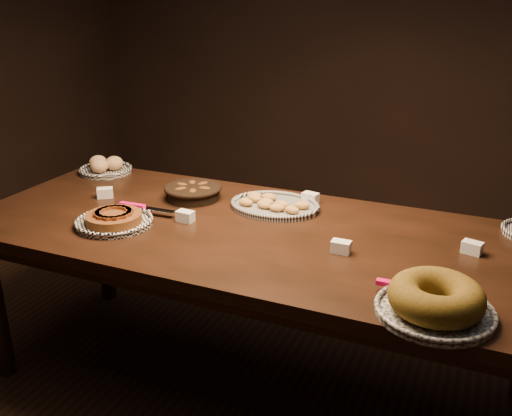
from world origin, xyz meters
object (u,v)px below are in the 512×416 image
at_px(apple_tart_plate, 114,220).
at_px(bundt_cake_plate, 435,301).
at_px(buffet_table, 255,246).
at_px(madeleine_platter, 274,205).

relative_size(apple_tart_plate, bundt_cake_plate, 0.94).
xyz_separation_m(buffet_table, bundt_cake_plate, (0.74, -0.38, 0.12)).
distance_m(buffet_table, bundt_cake_plate, 0.84).
xyz_separation_m(apple_tart_plate, madeleine_platter, (0.53, 0.43, -0.01)).
distance_m(madeleine_platter, bundt_cake_plate, 0.98).
bearing_deg(bundt_cake_plate, madeleine_platter, 132.61).
xyz_separation_m(buffet_table, apple_tart_plate, (-0.54, -0.19, 0.10)).
distance_m(buffet_table, apple_tart_plate, 0.58).
xyz_separation_m(buffet_table, madeleine_platter, (-0.02, 0.24, 0.09)).
height_order(madeleine_platter, bundt_cake_plate, bundt_cake_plate).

